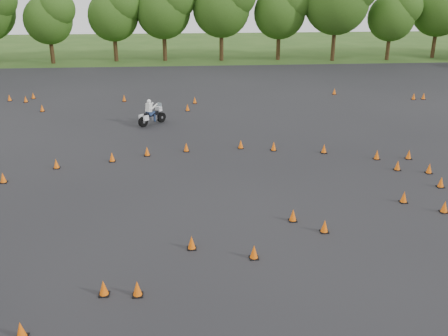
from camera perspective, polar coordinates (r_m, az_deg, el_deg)
name	(u,v)px	position (r m, az deg, el deg)	size (l,w,h in m)	color
ground	(234,242)	(17.38, 1.10, -8.41)	(140.00, 140.00, 0.00)	#2D5119
asphalt_pad	(220,177)	(22.78, -0.41, -1.02)	(62.00, 62.00, 0.00)	black
treeline	(204,22)	(50.11, -2.35, 16.32)	(87.00, 32.12, 10.72)	#2B4D16
traffic_cones	(213,174)	(22.50, -1.24, -0.70)	(36.91, 33.29, 0.45)	#FF640A
rider_white	(152,112)	(31.19, -8.24, 6.38)	(2.08, 0.64, 1.61)	white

